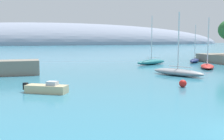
{
  "coord_description": "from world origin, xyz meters",
  "views": [
    {
      "loc": [
        -11.91,
        -12.47,
        5.35
      ],
      "look_at": [
        -2.53,
        21.57,
        1.41
      ],
      "focal_mm": 45.12,
      "sensor_mm": 36.0,
      "label": 1
    }
  ],
  "objects_px": {
    "sailboat_red_near_shore": "(207,66)",
    "sailboat_navy_outer_mooring": "(195,60)",
    "motorboat_sand_foreground": "(46,89)",
    "sailboat_teal_mid_mooring": "(151,62)",
    "mooring_buoy_red": "(183,83)",
    "sailboat_grey_end_of_line": "(178,72)"
  },
  "relations": [
    {
      "from": "sailboat_red_near_shore",
      "to": "sailboat_navy_outer_mooring",
      "type": "bearing_deg",
      "value": -169.75
    },
    {
      "from": "sailboat_red_near_shore",
      "to": "motorboat_sand_foreground",
      "type": "xyz_separation_m",
      "value": [
        -29.24,
        -16.32,
        -0.02
      ]
    },
    {
      "from": "sailboat_navy_outer_mooring",
      "to": "motorboat_sand_foreground",
      "type": "relative_size",
      "value": 1.89
    },
    {
      "from": "sailboat_teal_mid_mooring",
      "to": "sailboat_navy_outer_mooring",
      "type": "bearing_deg",
      "value": 163.13
    },
    {
      "from": "mooring_buoy_red",
      "to": "sailboat_grey_end_of_line",
      "type": "bearing_deg",
      "value": 64.66
    },
    {
      "from": "sailboat_navy_outer_mooring",
      "to": "mooring_buoy_red",
      "type": "relative_size",
      "value": 10.09
    },
    {
      "from": "sailboat_teal_mid_mooring",
      "to": "sailboat_grey_end_of_line",
      "type": "distance_m",
      "value": 17.83
    },
    {
      "from": "sailboat_navy_outer_mooring",
      "to": "motorboat_sand_foreground",
      "type": "xyz_separation_m",
      "value": [
        -33.8,
        -27.93,
        -0.05
      ]
    },
    {
      "from": "motorboat_sand_foreground",
      "to": "sailboat_red_near_shore",
      "type": "bearing_deg",
      "value": 58.26
    },
    {
      "from": "sailboat_red_near_shore",
      "to": "sailboat_teal_mid_mooring",
      "type": "height_order",
      "value": "sailboat_teal_mid_mooring"
    },
    {
      "from": "sailboat_teal_mid_mooring",
      "to": "sailboat_navy_outer_mooring",
      "type": "relative_size",
      "value": 1.19
    },
    {
      "from": "sailboat_navy_outer_mooring",
      "to": "mooring_buoy_red",
      "type": "bearing_deg",
      "value": 7.87
    },
    {
      "from": "sailboat_red_near_shore",
      "to": "sailboat_navy_outer_mooring",
      "type": "xyz_separation_m",
      "value": [
        4.55,
        11.6,
        0.03
      ]
    },
    {
      "from": "sailboat_red_near_shore",
      "to": "sailboat_navy_outer_mooring",
      "type": "distance_m",
      "value": 12.47
    },
    {
      "from": "sailboat_teal_mid_mooring",
      "to": "motorboat_sand_foreground",
      "type": "height_order",
      "value": "sailboat_teal_mid_mooring"
    },
    {
      "from": "sailboat_teal_mid_mooring",
      "to": "sailboat_grey_end_of_line",
      "type": "height_order",
      "value": "sailboat_teal_mid_mooring"
    },
    {
      "from": "sailboat_red_near_shore",
      "to": "sailboat_grey_end_of_line",
      "type": "bearing_deg",
      "value": -20.57
    },
    {
      "from": "sailboat_grey_end_of_line",
      "to": "motorboat_sand_foreground",
      "type": "height_order",
      "value": "sailboat_grey_end_of_line"
    },
    {
      "from": "sailboat_red_near_shore",
      "to": "sailboat_navy_outer_mooring",
      "type": "height_order",
      "value": "sailboat_red_near_shore"
    },
    {
      "from": "sailboat_teal_mid_mooring",
      "to": "motorboat_sand_foreground",
      "type": "distance_m",
      "value": 34.2
    },
    {
      "from": "sailboat_red_near_shore",
      "to": "sailboat_navy_outer_mooring",
      "type": "relative_size",
      "value": 1.08
    },
    {
      "from": "mooring_buoy_red",
      "to": "motorboat_sand_foreground",
      "type": "bearing_deg",
      "value": 177.44
    }
  ]
}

